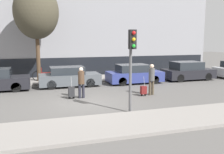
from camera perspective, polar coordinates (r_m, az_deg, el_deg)
The scene contains 14 objects.
ground_plane at distance 12.73m, azimuth -6.52°, elevation -5.84°, with size 80.00×80.00×0.00m, color #565451.
sidewalk_near at distance 9.21m, azimuth -2.03°, elevation -11.15°, with size 28.00×2.50×0.12m.
sidewalk_far at distance 19.50m, azimuth -10.41°, elevation -0.64°, with size 28.00×3.00×0.12m.
building_facade at distance 23.22m, azimuth -12.03°, elevation 15.39°, with size 28.00×3.32×11.92m.
parked_car_1 at distance 17.06m, azimuth -9.80°, elevation -0.02°, with size 4.03×1.73×1.33m.
parked_car_2 at distance 18.13m, azimuth 5.05°, elevation 0.62°, with size 3.95×1.82×1.36m.
parked_car_3 at distance 20.36m, azimuth 16.90°, elevation 1.25°, with size 3.94×1.83×1.43m.
pedestrian_left at distance 13.54m, azimuth -7.03°, elevation -0.86°, with size 0.35×0.34×1.67m.
trolley_left at distance 13.54m, azimuth -9.27°, elevation -3.31°, with size 0.34×0.29×1.21m.
pedestrian_right at distance 14.34m, azimuth 9.04°, elevation -0.11°, with size 0.35×0.34×1.77m.
trolley_right at distance 14.13m, azimuth 7.21°, elevation -2.97°, with size 0.34×0.29×1.10m.
traffic_light at distance 10.52m, azimuth 4.50°, elevation 5.21°, with size 0.28×0.47×3.57m.
parked_bicycle at distance 19.24m, azimuth -15.21°, elevation 0.38°, with size 1.77×0.06×0.96m.
bare_tree_near_crossing at distance 19.01m, azimuth -16.95°, elevation 14.04°, with size 3.17×3.17×6.90m.
Camera 1 is at (-2.27, -12.11, 3.20)m, focal length 40.00 mm.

